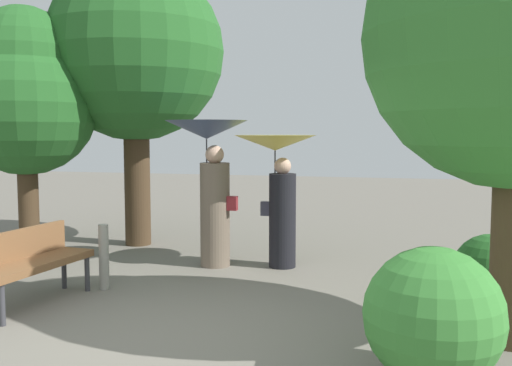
# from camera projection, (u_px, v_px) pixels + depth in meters

# --- Properties ---
(ground_plane) EXTENTS (40.00, 40.00, 0.00)m
(ground_plane) POSITION_uv_depth(u_px,v_px,m) (160.00, 340.00, 5.27)
(ground_plane) COLOR #6B665B
(person_left) EXTENTS (1.17, 1.17, 2.08)m
(person_left) POSITION_uv_depth(u_px,v_px,m) (210.00, 166.00, 8.14)
(person_left) COLOR #6B5B4C
(person_left) RESTS_ON ground
(person_right) EXTENTS (1.16, 1.16, 1.87)m
(person_right) POSITION_uv_depth(u_px,v_px,m) (278.00, 174.00, 8.08)
(person_right) COLOR black
(person_right) RESTS_ON ground
(park_bench) EXTENTS (0.64, 1.54, 0.83)m
(park_bench) POSITION_uv_depth(u_px,v_px,m) (29.00, 259.00, 6.34)
(park_bench) COLOR #38383D
(park_bench) RESTS_ON ground
(tree_near_left) EXTENTS (2.96, 2.96, 5.29)m
(tree_near_left) POSITION_uv_depth(u_px,v_px,m) (135.00, 36.00, 9.51)
(tree_near_left) COLOR #42301E
(tree_near_left) RESTS_ON ground
(tree_mid_left) EXTENTS (2.21, 2.21, 3.85)m
(tree_mid_left) POSITION_uv_depth(u_px,v_px,m) (25.00, 92.00, 8.90)
(tree_mid_left) COLOR #42301E
(tree_mid_left) RESTS_ON ground
(bush_path_left) EXTENTS (0.81, 0.81, 0.81)m
(bush_path_left) POSITION_uv_depth(u_px,v_px,m) (491.00, 271.00, 6.24)
(bush_path_left) COLOR #235B23
(bush_path_left) RESTS_ON ground
(bush_path_right) EXTENTS (1.06, 1.06, 1.06)m
(bush_path_right) POSITION_uv_depth(u_px,v_px,m) (433.00, 316.00, 4.31)
(bush_path_right) COLOR #387F33
(bush_path_right) RESTS_ON ground
(path_marker_post) EXTENTS (0.12, 0.12, 0.80)m
(path_marker_post) POSITION_uv_depth(u_px,v_px,m) (104.00, 257.00, 6.96)
(path_marker_post) COLOR gray
(path_marker_post) RESTS_ON ground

